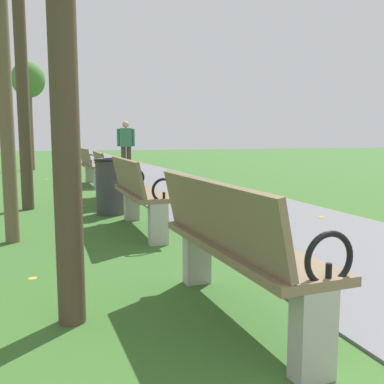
{
  "coord_description": "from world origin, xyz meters",
  "views": [
    {
      "loc": [
        -1.6,
        0.2,
        1.15
      ],
      "look_at": [
        -0.05,
        4.66,
        0.55
      ],
      "focal_mm": 40.23,
      "sensor_mm": 36.0,
      "label": 1
    }
  ],
  "objects_px": {
    "pedestrian_walking": "(126,145)",
    "trash_bin": "(111,186)",
    "park_bench_3": "(139,192)",
    "tree_5": "(28,83)",
    "park_bench_2": "(233,245)",
    "park_bench_5": "(91,165)",
    "park_bench_4": "(108,175)"
  },
  "relations": [
    {
      "from": "park_bench_2",
      "to": "trash_bin",
      "type": "bearing_deg",
      "value": 92.07
    },
    {
      "from": "park_bench_5",
      "to": "tree_5",
      "type": "distance_m",
      "value": 6.41
    },
    {
      "from": "park_bench_5",
      "to": "tree_5",
      "type": "height_order",
      "value": "tree_5"
    },
    {
      "from": "park_bench_4",
      "to": "park_bench_2",
      "type": "bearing_deg",
      "value": -90.0
    },
    {
      "from": "trash_bin",
      "to": "park_bench_4",
      "type": "bearing_deg",
      "value": 83.45
    },
    {
      "from": "park_bench_3",
      "to": "park_bench_4",
      "type": "bearing_deg",
      "value": 90.0
    },
    {
      "from": "park_bench_4",
      "to": "park_bench_3",
      "type": "bearing_deg",
      "value": -90.0
    },
    {
      "from": "pedestrian_walking",
      "to": "tree_5",
      "type": "bearing_deg",
      "value": 129.03
    },
    {
      "from": "park_bench_4",
      "to": "pedestrian_walking",
      "type": "distance_m",
      "value": 5.32
    },
    {
      "from": "tree_5",
      "to": "pedestrian_walking",
      "type": "relative_size",
      "value": 2.33
    },
    {
      "from": "park_bench_3",
      "to": "tree_5",
      "type": "xyz_separation_m",
      "value": [
        -1.46,
        11.12,
        2.56
      ]
    },
    {
      "from": "park_bench_2",
      "to": "park_bench_3",
      "type": "xyz_separation_m",
      "value": [
        -0.0,
        2.78,
        0.0
      ]
    },
    {
      "from": "park_bench_3",
      "to": "park_bench_5",
      "type": "bearing_deg",
      "value": 90.0
    },
    {
      "from": "park_bench_5",
      "to": "trash_bin",
      "type": "distance_m",
      "value": 4.12
    },
    {
      "from": "park_bench_3",
      "to": "tree_5",
      "type": "bearing_deg",
      "value": 97.46
    },
    {
      "from": "park_bench_3",
      "to": "park_bench_5",
      "type": "distance_m",
      "value": 5.42
    },
    {
      "from": "park_bench_4",
      "to": "pedestrian_walking",
      "type": "xyz_separation_m",
      "value": [
        1.28,
        5.15,
        0.44
      ]
    },
    {
      "from": "park_bench_3",
      "to": "park_bench_5",
      "type": "relative_size",
      "value": 0.99
    },
    {
      "from": "park_bench_2",
      "to": "park_bench_5",
      "type": "distance_m",
      "value": 8.2
    },
    {
      "from": "pedestrian_walking",
      "to": "park_bench_4",
      "type": "bearing_deg",
      "value": -103.99
    },
    {
      "from": "park_bench_3",
      "to": "tree_5",
      "type": "relative_size",
      "value": 0.42
    },
    {
      "from": "park_bench_3",
      "to": "tree_5",
      "type": "distance_m",
      "value": 11.5
    },
    {
      "from": "park_bench_5",
      "to": "park_bench_4",
      "type": "bearing_deg",
      "value": -90.0
    },
    {
      "from": "park_bench_5",
      "to": "pedestrian_walking",
      "type": "distance_m",
      "value": 2.69
    },
    {
      "from": "pedestrian_walking",
      "to": "park_bench_2",
      "type": "bearing_deg",
      "value": -96.96
    },
    {
      "from": "park_bench_3",
      "to": "park_bench_4",
      "type": "distance_m",
      "value": 2.59
    },
    {
      "from": "park_bench_2",
      "to": "trash_bin",
      "type": "xyz_separation_m",
      "value": [
        -0.15,
        4.08,
        -0.06
      ]
    },
    {
      "from": "park_bench_5",
      "to": "pedestrian_walking",
      "type": "relative_size",
      "value": 1.0
    },
    {
      "from": "pedestrian_walking",
      "to": "trash_bin",
      "type": "distance_m",
      "value": 6.61
    },
    {
      "from": "trash_bin",
      "to": "tree_5",
      "type": "bearing_deg",
      "value": 97.6
    },
    {
      "from": "park_bench_2",
      "to": "tree_5",
      "type": "distance_m",
      "value": 14.2
    },
    {
      "from": "park_bench_2",
      "to": "pedestrian_walking",
      "type": "bearing_deg",
      "value": 83.04
    }
  ]
}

